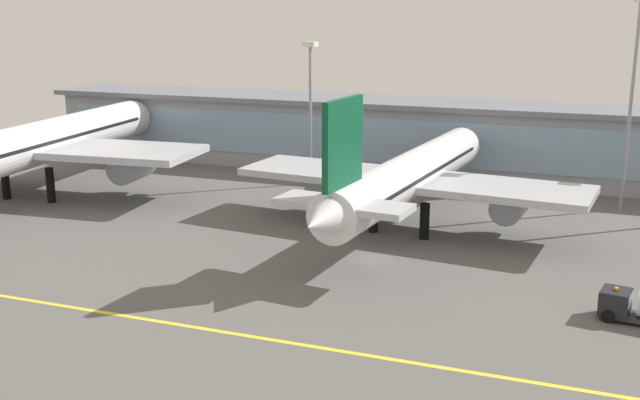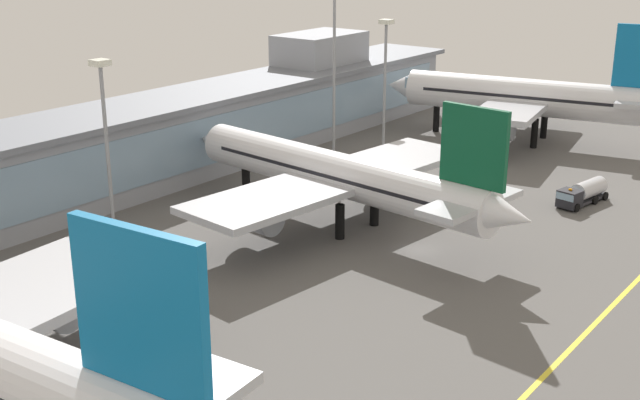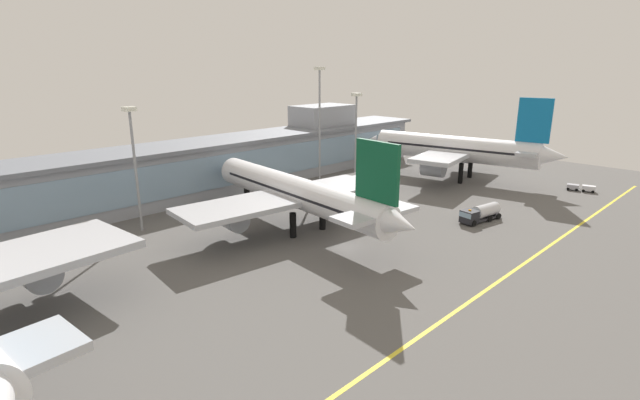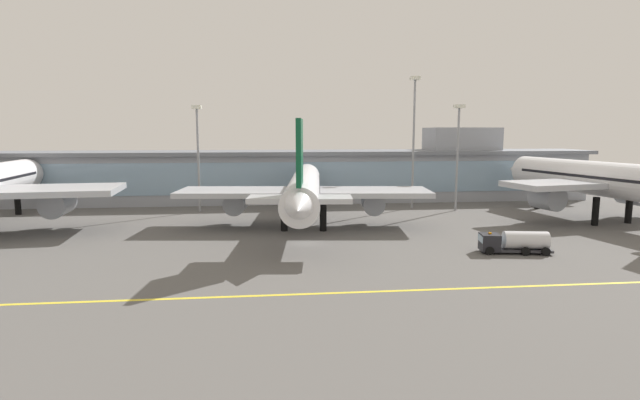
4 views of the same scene
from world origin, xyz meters
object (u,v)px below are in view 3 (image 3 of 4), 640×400
airliner_near_right (297,193)px  apron_light_mast_west (320,111)px  apron_light_mast_east (356,124)px  baggage_tug_near (581,188)px  apron_light_mast_centre (134,150)px  fuel_tanker_truck (480,213)px  airliner_far_right (455,149)px

airliner_near_right → apron_light_mast_west: 31.83m
apron_light_mast_west → apron_light_mast_east: 9.32m
baggage_tug_near → airliner_near_right: bearing=-127.3°
apron_light_mast_east → apron_light_mast_centre: bearing=175.6°
apron_light_mast_centre → apron_light_mast_east: 50.89m
apron_light_mast_west → apron_light_mast_centre: bearing=-179.7°
apron_light_mast_centre → fuel_tanker_truck: bearing=-40.5°
airliner_near_right → apron_light_mast_east: (31.50, 14.15, 7.62)m
airliner_far_right → apron_light_mast_west: bearing=46.1°
airliner_far_right → apron_light_mast_centre: size_ratio=2.37×
apron_light_mast_west → baggage_tug_near: bearing=-49.9°
airliner_near_right → airliner_far_right: airliner_far_right is taller
fuel_tanker_truck → apron_light_mast_west: size_ratio=0.35×
airliner_far_right → fuel_tanker_truck: bearing=116.9°
airliner_far_right → apron_light_mast_west: apron_light_mast_west is taller
fuel_tanker_truck → apron_light_mast_centre: apron_light_mast_centre is taller
airliner_near_right → apron_light_mast_west: bearing=-46.5°
fuel_tanker_truck → baggage_tug_near: fuel_tanker_truck is taller
apron_light_mast_west → airliner_far_right: bearing=-33.2°
airliner_near_right → apron_light_mast_east: bearing=-59.8°
baggage_tug_near → apron_light_mast_east: 52.03m
airliner_far_right → baggage_tug_near: (9.47, -26.23, -6.61)m
apron_light_mast_centre → apron_light_mast_east: bearing=-4.4°
airliner_near_right → fuel_tanker_truck: 33.13m
apron_light_mast_east → airliner_near_right: bearing=-155.8°
fuel_tanker_truck → apron_light_mast_west: apron_light_mast_west is taller
baggage_tug_near → apron_light_mast_west: 60.59m
airliner_far_right → fuel_tanker_truck: (-26.21, -20.21, -5.89)m
apron_light_mast_west → apron_light_mast_centre: 43.11m
airliner_near_right → baggage_tug_near: airliner_near_right is taller
baggage_tug_near → apron_light_mast_east: (-29.86, 40.53, 13.15)m
apron_light_mast_east → apron_light_mast_west: bearing=152.2°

